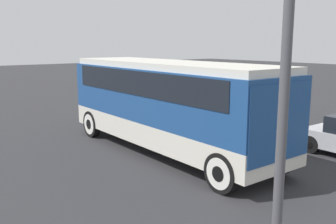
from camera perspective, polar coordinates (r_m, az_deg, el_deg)
ground_plane at (r=13.67m, az=0.00°, el=-6.04°), size 120.00×120.00×0.00m
tour_bus at (r=13.17m, az=0.25°, el=2.05°), size 9.52×2.70×3.25m
parked_car_near at (r=21.74m, az=10.93°, el=1.85°), size 4.05×1.89×1.43m
lamp_post at (r=5.86m, az=17.76°, el=11.58°), size 0.44×0.44×6.23m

